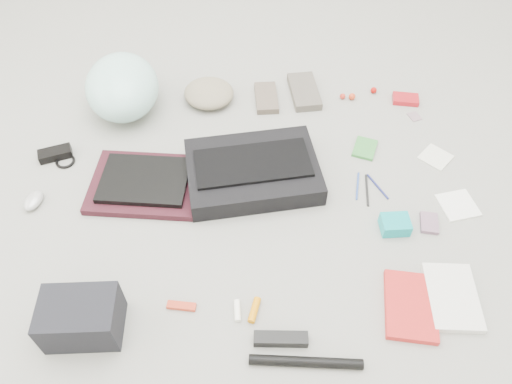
{
  "coord_description": "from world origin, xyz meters",
  "views": [
    {
      "loc": [
        -0.04,
        -1.1,
        1.38
      ],
      "look_at": [
        0.0,
        0.0,
        0.05
      ],
      "focal_mm": 35.0,
      "sensor_mm": 36.0,
      "label": 1
    }
  ],
  "objects_px": {
    "accordion_wallet": "(395,225)",
    "book_red": "(410,306)",
    "camera_bag": "(81,318)",
    "laptop": "(144,180)",
    "messenger_bag": "(253,171)",
    "bike_helmet": "(122,87)"
  },
  "relations": [
    {
      "from": "accordion_wallet",
      "to": "book_red",
      "type": "bearing_deg",
      "value": -94.21
    },
    {
      "from": "camera_bag",
      "to": "accordion_wallet",
      "type": "relative_size",
      "value": 2.28
    },
    {
      "from": "laptop",
      "to": "accordion_wallet",
      "type": "height_order",
      "value": "same"
    },
    {
      "from": "messenger_bag",
      "to": "bike_helmet",
      "type": "relative_size",
      "value": 1.29
    },
    {
      "from": "messenger_bag",
      "to": "camera_bag",
      "type": "distance_m",
      "value": 0.76
    },
    {
      "from": "bike_helmet",
      "to": "accordion_wallet",
      "type": "distance_m",
      "value": 1.18
    },
    {
      "from": "accordion_wallet",
      "to": "laptop",
      "type": "bearing_deg",
      "value": 164.32
    },
    {
      "from": "bike_helmet",
      "to": "laptop",
      "type": "bearing_deg",
      "value": -82.29
    },
    {
      "from": "camera_bag",
      "to": "book_red",
      "type": "distance_m",
      "value": 0.96
    },
    {
      "from": "messenger_bag",
      "to": "accordion_wallet",
      "type": "bearing_deg",
      "value": -34.58
    },
    {
      "from": "messenger_bag",
      "to": "laptop",
      "type": "xyz_separation_m",
      "value": [
        -0.39,
        -0.03,
        -0.0
      ]
    },
    {
      "from": "messenger_bag",
      "to": "camera_bag",
      "type": "relative_size",
      "value": 2.17
    },
    {
      "from": "camera_bag",
      "to": "messenger_bag",
      "type": "bearing_deg",
      "value": 48.15
    },
    {
      "from": "messenger_bag",
      "to": "accordion_wallet",
      "type": "xyz_separation_m",
      "value": [
        0.47,
        -0.24,
        -0.02
      ]
    },
    {
      "from": "camera_bag",
      "to": "book_red",
      "type": "height_order",
      "value": "camera_bag"
    },
    {
      "from": "laptop",
      "to": "camera_bag",
      "type": "bearing_deg",
      "value": -95.79
    },
    {
      "from": "bike_helmet",
      "to": "accordion_wallet",
      "type": "bearing_deg",
      "value": -41.69
    },
    {
      "from": "laptop",
      "to": "book_red",
      "type": "bearing_deg",
      "value": -24.94
    },
    {
      "from": "bike_helmet",
      "to": "accordion_wallet",
      "type": "height_order",
      "value": "bike_helmet"
    },
    {
      "from": "laptop",
      "to": "bike_helmet",
      "type": "xyz_separation_m",
      "value": [
        -0.12,
        0.44,
        0.07
      ]
    },
    {
      "from": "camera_bag",
      "to": "laptop",
      "type": "bearing_deg",
      "value": 77.82
    },
    {
      "from": "messenger_bag",
      "to": "bike_helmet",
      "type": "height_order",
      "value": "bike_helmet"
    }
  ]
}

